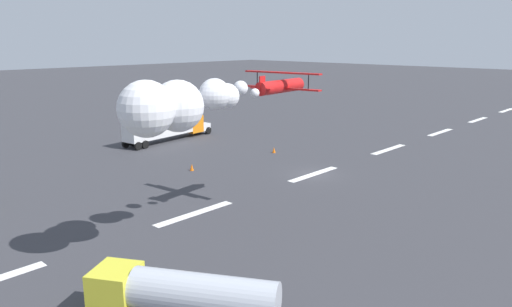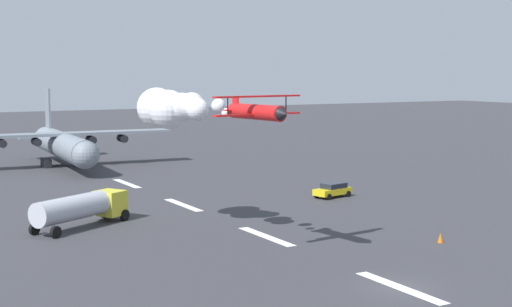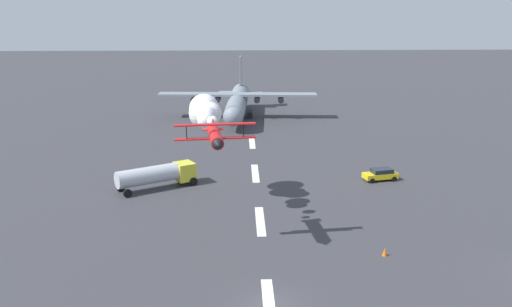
# 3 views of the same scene
# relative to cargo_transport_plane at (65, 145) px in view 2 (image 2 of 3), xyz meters

# --- Properties ---
(ground_plane) EXTENTS (440.00, 440.00, 0.00)m
(ground_plane) POSITION_rel_cargo_transport_plane_xyz_m (-68.47, -2.35, -3.18)
(ground_plane) COLOR #38383D
(ground_plane) RESTS_ON ground
(runway_stripe_4) EXTENTS (8.00, 0.90, 0.01)m
(runway_stripe_4) POSITION_rel_cargo_transport_plane_xyz_m (-68.47, -2.35, -3.17)
(runway_stripe_4) COLOR white
(runway_stripe_4) RESTS_ON ground
(runway_stripe_5) EXTENTS (8.00, 0.90, 0.01)m
(runway_stripe_5) POSITION_rel_cargo_transport_plane_xyz_m (-51.78, -2.35, -3.17)
(runway_stripe_5) COLOR white
(runway_stripe_5) RESTS_ON ground
(runway_stripe_6) EXTENTS (8.00, 0.90, 0.01)m
(runway_stripe_6) POSITION_rel_cargo_transport_plane_xyz_m (-35.09, -2.35, -3.17)
(runway_stripe_6) COLOR white
(runway_stripe_6) RESTS_ON ground
(runway_stripe_7) EXTENTS (8.00, 0.90, 0.01)m
(runway_stripe_7) POSITION_rel_cargo_transport_plane_xyz_m (-18.40, -2.35, -3.17)
(runway_stripe_7) COLOR white
(runway_stripe_7) RESTS_ON ground
(cargo_transport_plane) EXTENTS (27.79, 30.38, 10.81)m
(cargo_transport_plane) POSITION_rel_cargo_transport_plane_xyz_m (0.00, 0.00, 0.00)
(cargo_transport_plane) COLOR gray
(cargo_transport_plane) RESTS_ON ground
(stunt_biplane_red) EXTENTS (19.48, 7.20, 3.41)m
(stunt_biplane_red) POSITION_rel_cargo_transport_plane_xyz_m (-46.70, 3.31, 7.17)
(stunt_biplane_red) COLOR red
(fuel_tanker_truck) EXTENTS (7.08, 9.63, 2.90)m
(fuel_tanker_truck) POSITION_rel_cargo_transport_plane_xyz_m (-40.93, 9.69, -1.43)
(fuel_tanker_truck) COLOR yellow
(fuel_tanker_truck) RESTS_ON ground
(followme_car_yellow) EXTENTS (2.76, 4.58, 1.52)m
(followme_car_yellow) POSITION_rel_cargo_transport_plane_xyz_m (-38.58, -18.18, -2.37)
(followme_car_yellow) COLOR yellow
(followme_car_yellow) RESTS_ON ground
(traffic_cone_far) EXTENTS (0.44, 0.44, 0.75)m
(traffic_cone_far) POSITION_rel_cargo_transport_plane_xyz_m (-60.36, -13.19, -2.80)
(traffic_cone_far) COLOR orange
(traffic_cone_far) RESTS_ON ground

